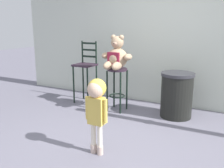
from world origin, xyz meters
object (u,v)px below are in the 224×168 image
child_walking (96,100)px  trash_bin (177,95)px  bar_stool_with_teddy (117,81)px  teddy_bear (117,56)px  bar_chair_empty (86,68)px

child_walking → trash_bin: bearing=-45.6°
bar_stool_with_teddy → teddy_bear: teddy_bear is taller
teddy_bear → bar_chair_empty: size_ratio=0.48×
teddy_bear → trash_bin: 1.24m
child_walking → bar_chair_empty: size_ratio=0.77×
bar_stool_with_teddy → child_walking: (0.51, -1.55, 0.13)m
trash_bin → bar_stool_with_teddy: bearing=-170.2°
child_walking → trash_bin: child_walking is taller
bar_stool_with_teddy → bar_chair_empty: bar_chair_empty is taller
teddy_bear → trash_bin: (1.05, 0.21, -0.62)m
bar_chair_empty → trash_bin: bearing=0.3°
child_walking → bar_chair_empty: bar_chair_empty is taller
bar_stool_with_teddy → bar_chair_empty: size_ratio=0.64×
child_walking → trash_bin: size_ratio=1.22×
teddy_bear → bar_chair_empty: (-0.80, 0.20, -0.31)m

